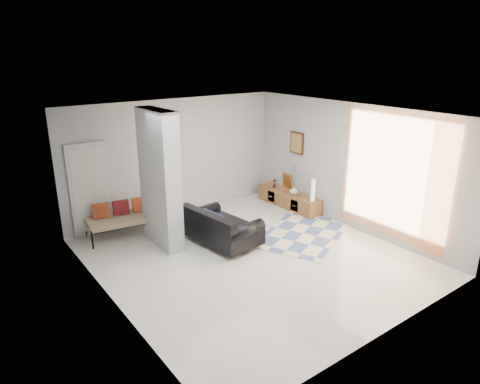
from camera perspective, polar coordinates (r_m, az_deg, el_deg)
floor at (r=8.49m, az=1.56°, el=-8.66°), size 6.00×6.00×0.00m
ceiling at (r=7.63m, az=1.75°, el=10.40°), size 6.00×6.00×0.00m
wall_back at (r=10.38m, az=-8.64°, el=4.51°), size 6.00×0.00×6.00m
wall_front at (r=6.05m, az=19.58°, el=-6.81°), size 6.00×0.00×6.00m
wall_left at (r=6.71m, az=-17.22°, el=-4.02°), size 0.00×6.00×6.00m
wall_right at (r=9.82m, az=14.41°, el=3.32°), size 0.00×6.00×6.00m
partition_column at (r=8.70m, az=-10.65°, el=1.65°), size 0.35×1.20×2.80m
hallway_door at (r=9.69m, az=-19.41°, el=0.29°), size 0.85×0.06×2.04m
curtain at (r=9.09m, az=19.67°, el=1.94°), size 0.00×2.55×2.55m
wall_art at (r=10.84m, az=7.58°, el=6.50°), size 0.04×0.45×0.55m
media_console at (r=11.10m, az=6.51°, el=-0.93°), size 0.45×1.97×0.80m
loveseat at (r=8.92m, az=-2.75°, el=-4.79°), size 1.15×1.75×0.76m
daybed at (r=9.65m, az=-14.54°, el=-3.14°), size 1.93×1.02×0.77m
area_rug at (r=9.59m, az=8.41°, el=-5.50°), size 2.75×2.37×0.01m
cylinder_lamp at (r=10.37m, az=9.71°, el=0.22°), size 0.10×0.10×0.54m
bronze_figurine at (r=11.33m, az=4.62°, el=1.17°), size 0.13×0.13×0.22m
vase at (r=10.81m, az=7.18°, el=0.21°), size 0.23×0.23×0.21m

